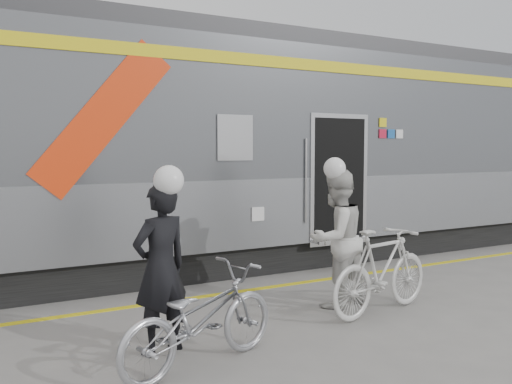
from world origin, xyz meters
TOP-DOWN VIEW (x-y plane):
  - ground at (0.00, 0.00)m, footprint 90.00×90.00m
  - train at (-0.36, 4.19)m, footprint 24.00×3.17m
  - safety_strip at (0.00, 2.15)m, footprint 24.00×0.12m
  - man at (-2.14, 0.44)m, footprint 0.73×0.59m
  - bicycle_left at (-1.94, -0.11)m, footprint 1.94×1.15m
  - woman at (0.44, 0.91)m, footprint 0.99×0.84m
  - bicycle_right at (0.74, 0.36)m, footprint 1.89×0.85m
  - helmet_man at (-2.14, 0.44)m, footprint 0.30×0.30m
  - helmet_woman at (0.44, 0.91)m, footprint 0.29×0.29m

SIDE VIEW (x-z plane):
  - ground at x=0.00m, z-range 0.00..0.00m
  - safety_strip at x=0.00m, z-range 0.00..0.01m
  - bicycle_left at x=-1.94m, z-range 0.00..0.96m
  - bicycle_right at x=0.74m, z-range 0.00..1.09m
  - man at x=-2.14m, z-range 0.00..1.75m
  - woman at x=0.44m, z-range 0.00..1.81m
  - helmet_man at x=-2.14m, z-range 1.75..2.05m
  - helmet_woman at x=0.44m, z-range 1.81..2.09m
  - train at x=-0.36m, z-range 0.00..4.10m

